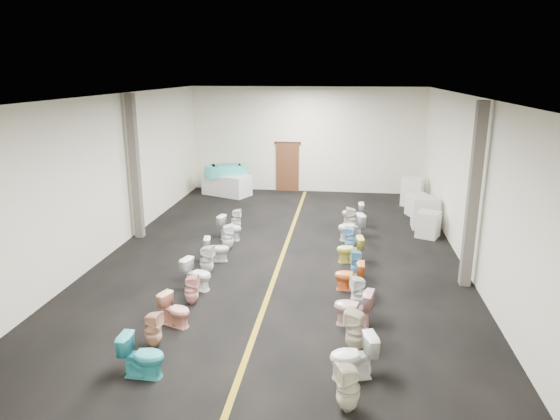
{
  "coord_description": "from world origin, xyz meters",
  "views": [
    {
      "loc": [
        1.7,
        -13.48,
        5.15
      ],
      "look_at": [
        -0.22,
        1.0,
        1.05
      ],
      "focal_mm": 32.0,
      "sensor_mm": 36.0,
      "label": 1
    }
  ],
  "objects_px": {
    "toilet_right_6": "(357,263)",
    "toilet_right_8": "(350,238)",
    "toilet_right_4": "(359,292)",
    "toilet_left_2": "(176,310)",
    "toilet_right_10": "(352,219)",
    "toilet_right_2": "(356,331)",
    "toilet_right_7": "(350,250)",
    "toilet_left_3": "(191,290)",
    "toilet_left_4": "(197,274)",
    "toilet_left_8": "(230,228)",
    "appliance_crate_c": "(418,205)",
    "toilet_left_0": "(143,356)",
    "appliance_crate_a": "(428,224)",
    "toilet_right_3": "(353,308)",
    "toilet_left_5": "(207,260)",
    "toilet_right_9": "(351,227)",
    "toilet_left_1": "(153,329)",
    "toilet_right_5": "(349,276)",
    "toilet_left_7": "(228,237)",
    "display_table": "(227,185)",
    "toilet_right_0": "(348,388)",
    "bathtub": "(226,170)",
    "appliance_crate_b": "(424,213)",
    "toilet_left_9": "(236,219)",
    "appliance_crate_d": "(413,192)",
    "toilet_right_1": "(353,357)",
    "toilet_right_11": "(353,213)",
    "toilet_left_6": "(217,249)"
  },
  "relations": [
    {
      "from": "toilet_right_6",
      "to": "toilet_right_8",
      "type": "relative_size",
      "value": 0.97
    },
    {
      "from": "toilet_right_4",
      "to": "toilet_right_6",
      "type": "bearing_deg",
      "value": 164.83
    },
    {
      "from": "toilet_left_2",
      "to": "toilet_right_10",
      "type": "height_order",
      "value": "toilet_right_10"
    },
    {
      "from": "toilet_right_2",
      "to": "toilet_right_7",
      "type": "xyz_separation_m",
      "value": [
        -0.1,
        4.59,
        -0.05
      ]
    },
    {
      "from": "toilet_left_3",
      "to": "toilet_left_4",
      "type": "height_order",
      "value": "toilet_left_4"
    },
    {
      "from": "toilet_left_2",
      "to": "toilet_left_8",
      "type": "xyz_separation_m",
      "value": [
        -0.12,
        5.54,
        0.03
      ]
    },
    {
      "from": "appliance_crate_c",
      "to": "toilet_left_3",
      "type": "distance_m",
      "value": 10.1
    },
    {
      "from": "toilet_left_0",
      "to": "toilet_right_10",
      "type": "relative_size",
      "value": 0.98
    },
    {
      "from": "toilet_left_4",
      "to": "toilet_right_8",
      "type": "distance_m",
      "value": 4.92
    },
    {
      "from": "appliance_crate_a",
      "to": "toilet_right_3",
      "type": "xyz_separation_m",
      "value": [
        -2.43,
        -6.15,
        -0.0
      ]
    },
    {
      "from": "toilet_left_5",
      "to": "appliance_crate_c",
      "type": "bearing_deg",
      "value": -36.35
    },
    {
      "from": "toilet_left_8",
      "to": "toilet_right_7",
      "type": "relative_size",
      "value": 1.03
    },
    {
      "from": "appliance_crate_c",
      "to": "toilet_left_8",
      "type": "xyz_separation_m",
      "value": [
        -6.21,
        -3.54,
        -0.02
      ]
    },
    {
      "from": "toilet_right_3",
      "to": "toilet_right_9",
      "type": "height_order",
      "value": "toilet_right_9"
    },
    {
      "from": "toilet_left_0",
      "to": "toilet_left_1",
      "type": "height_order",
      "value": "toilet_left_0"
    },
    {
      "from": "toilet_right_5",
      "to": "toilet_left_4",
      "type": "bearing_deg",
      "value": -82.11
    },
    {
      "from": "toilet_right_5",
      "to": "toilet_right_7",
      "type": "relative_size",
      "value": 0.98
    },
    {
      "from": "toilet_left_7",
      "to": "toilet_right_4",
      "type": "height_order",
      "value": "toilet_left_7"
    },
    {
      "from": "display_table",
      "to": "toilet_left_1",
      "type": "distance_m",
      "value": 12.21
    },
    {
      "from": "toilet_right_3",
      "to": "toilet_right_6",
      "type": "height_order",
      "value": "toilet_right_3"
    },
    {
      "from": "toilet_right_0",
      "to": "toilet_left_5",
      "type": "bearing_deg",
      "value": -168.26
    },
    {
      "from": "bathtub",
      "to": "toilet_right_3",
      "type": "relative_size",
      "value": 2.15
    },
    {
      "from": "appliance_crate_a",
      "to": "toilet_right_0",
      "type": "bearing_deg",
      "value": -105.88
    },
    {
      "from": "toilet_right_3",
      "to": "toilet_right_4",
      "type": "height_order",
      "value": "toilet_right_3"
    },
    {
      "from": "bathtub",
      "to": "toilet_right_3",
      "type": "height_order",
      "value": "bathtub"
    },
    {
      "from": "appliance_crate_b",
      "to": "toilet_left_0",
      "type": "bearing_deg",
      "value": -122.79
    },
    {
      "from": "toilet_left_2",
      "to": "toilet_left_9",
      "type": "xyz_separation_m",
      "value": [
        -0.16,
        6.54,
        0.01
      ]
    },
    {
      "from": "appliance_crate_d",
      "to": "toilet_right_10",
      "type": "bearing_deg",
      "value": -123.48
    },
    {
      "from": "toilet_left_1",
      "to": "toilet_right_3",
      "type": "relative_size",
      "value": 0.88
    },
    {
      "from": "toilet_right_1",
      "to": "appliance_crate_b",
      "type": "bearing_deg",
      "value": 148.76
    },
    {
      "from": "display_table",
      "to": "toilet_right_7",
      "type": "xyz_separation_m",
      "value": [
        5.2,
        -7.19,
        -0.07
      ]
    },
    {
      "from": "toilet_left_5",
      "to": "toilet_right_7",
      "type": "height_order",
      "value": "toilet_left_5"
    },
    {
      "from": "toilet_left_0",
      "to": "toilet_right_7",
      "type": "relative_size",
      "value": 1.07
    },
    {
      "from": "toilet_left_3",
      "to": "toilet_right_10",
      "type": "xyz_separation_m",
      "value": [
        3.64,
        5.9,
        0.05
      ]
    },
    {
      "from": "toilet_left_3",
      "to": "toilet_right_10",
      "type": "relative_size",
      "value": 0.87
    },
    {
      "from": "appliance_crate_c",
      "to": "toilet_left_5",
      "type": "xyz_separation_m",
      "value": [
        -6.18,
        -6.35,
        -0.0
      ]
    },
    {
      "from": "toilet_left_0",
      "to": "toilet_left_1",
      "type": "xyz_separation_m",
      "value": [
        -0.19,
        0.95,
        -0.03
      ]
    },
    {
      "from": "toilet_right_4",
      "to": "toilet_right_10",
      "type": "distance_m",
      "value": 5.61
    },
    {
      "from": "toilet_right_1",
      "to": "toilet_right_5",
      "type": "relative_size",
      "value": 1.12
    },
    {
      "from": "toilet_right_6",
      "to": "toilet_right_11",
      "type": "xyz_separation_m",
      "value": [
        -0.07,
        4.58,
        0.03
      ]
    },
    {
      "from": "toilet_left_4",
      "to": "toilet_right_6",
      "type": "xyz_separation_m",
      "value": [
        3.86,
        1.33,
        -0.03
      ]
    },
    {
      "from": "toilet_left_9",
      "to": "toilet_right_9",
      "type": "xyz_separation_m",
      "value": [
        3.8,
        -0.55,
        0.06
      ]
    },
    {
      "from": "toilet_right_1",
      "to": "toilet_right_5",
      "type": "xyz_separation_m",
      "value": [
        -0.05,
        3.63,
        -0.05
      ]
    },
    {
      "from": "toilet_left_7",
      "to": "toilet_left_4",
      "type": "bearing_deg",
      "value": 159.71
    },
    {
      "from": "appliance_crate_d",
      "to": "toilet_left_8",
      "type": "height_order",
      "value": "appliance_crate_d"
    },
    {
      "from": "toilet_right_8",
      "to": "toilet_right_9",
      "type": "bearing_deg",
      "value": -172.79
    },
    {
      "from": "toilet_left_8",
      "to": "toilet_right_10",
      "type": "bearing_deg",
      "value": -57.62
    },
    {
      "from": "appliance_crate_d",
      "to": "toilet_left_5",
      "type": "height_order",
      "value": "appliance_crate_d"
    },
    {
      "from": "toilet_left_6",
      "to": "toilet_right_6",
      "type": "distance_m",
      "value": 3.89
    },
    {
      "from": "toilet_left_1",
      "to": "toilet_left_4",
      "type": "relative_size",
      "value": 0.95
    }
  ]
}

